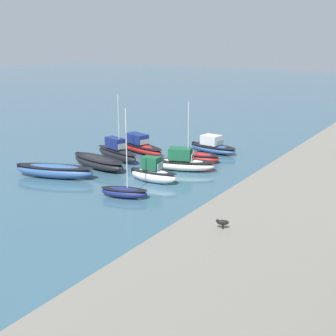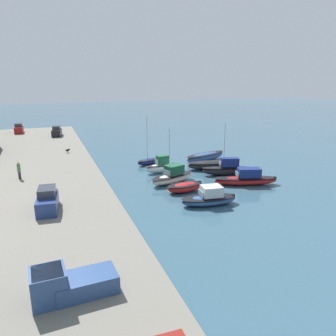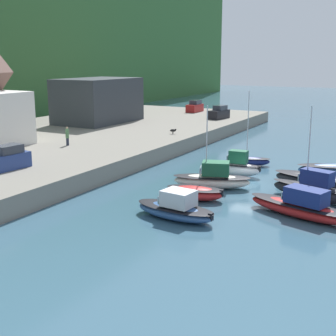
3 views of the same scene
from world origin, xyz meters
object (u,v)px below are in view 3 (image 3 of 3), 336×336
moored_boat_2 (212,178)px  parked_car_2 (219,113)px  moored_boat_0 (176,209)px  moored_boat_4 (250,160)px  moored_boat_5 (302,207)px  moored_boat_3 (236,167)px  parked_car_0 (7,159)px  dog_on_quay (173,130)px  moored_boat_1 (195,192)px  moored_boat_6 (313,189)px  parked_car_1 (195,107)px  person_on_quay (67,136)px  moored_boat_7 (316,181)px

moored_boat_2 → parked_car_2: 36.82m
moored_boat_0 → moored_boat_4: bearing=9.5°
moored_boat_2 → moored_boat_5: (-4.27, -8.94, -0.08)m
moored_boat_3 → parked_car_0: (-14.21, 16.39, 1.77)m
moored_boat_2 → dog_on_quay: size_ratio=8.75×
moored_boat_1 → moored_boat_5: 8.82m
moored_boat_5 → moored_boat_1: bearing=105.1°
moored_boat_1 → moored_boat_3: moored_boat_3 is taller
moored_boat_3 → moored_boat_6: (-4.93, -8.50, 0.03)m
moored_boat_1 → parked_car_0: size_ratio=1.17×
moored_boat_1 → parked_car_1: 50.35m
moored_boat_0 → parked_car_0: parked_car_0 is taller
moored_boat_4 → moored_boat_5: bearing=-165.2°
moored_boat_2 → dog_on_quay: bearing=18.4°
parked_car_0 → person_on_quay: (11.80, 3.08, 0.18)m
moored_boat_5 → parked_car_1: size_ratio=2.11×
moored_boat_4 → parked_car_1: size_ratio=1.93×
moored_boat_3 → moored_boat_5: (-9.60, -8.65, -0.14)m
moored_boat_7 → parked_car_1: size_ratio=1.96×
moored_boat_7 → moored_boat_3: bearing=93.0°
parked_car_2 → moored_boat_6: bearing=131.5°
moored_boat_1 → moored_boat_4: size_ratio=0.63×
parked_car_1 → dog_on_quay: (-25.46, -8.86, -0.46)m
moored_boat_5 → parked_car_2: (38.49, 22.40, 1.91)m
moored_boat_4 → person_on_quay: (-7.61, 19.11, 2.34)m
moored_boat_5 → dog_on_quay: size_ratio=10.37×
parked_car_2 → person_on_quay: 31.83m
moored_boat_0 → moored_boat_5: moored_boat_5 is taller
moored_boat_2 → moored_boat_4: 10.53m
moored_boat_0 → moored_boat_1: (5.02, 0.81, -0.17)m
moored_boat_3 → parked_car_0: 21.77m
dog_on_quay → moored_boat_2: bearing=10.5°
parked_car_1 → person_on_quay: 38.70m
moored_boat_3 → moored_boat_4: (5.19, 0.36, -0.39)m
moored_boat_3 → moored_boat_5: bearing=-142.0°
moored_boat_7 → parked_car_0: parked_car_0 is taller
moored_boat_5 → parked_car_0: size_ratio=2.04×
moored_boat_0 → parked_car_0: 17.15m
moored_boat_0 → parked_car_2: size_ratio=1.52×
moored_boat_5 → parked_car_2: parked_car_2 is taller
moored_boat_5 → parked_car_1: bearing=50.7°
parked_car_1 → moored_boat_6: bearing=126.1°
moored_boat_5 → person_on_quay: bearing=92.9°
parked_car_1 → person_on_quay: (-38.64, -2.18, 0.18)m
moored_boat_0 → dog_on_quay: size_ratio=7.85×
parked_car_2 → dog_on_quay: (-18.14, -0.96, -0.46)m
moored_boat_6 → person_on_quay: bearing=101.9°
moored_boat_1 → moored_boat_2: (3.94, 0.13, 0.30)m
moored_boat_7 → parked_car_2: size_ratio=1.87×
moored_boat_6 → person_on_quay: moored_boat_6 is taller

